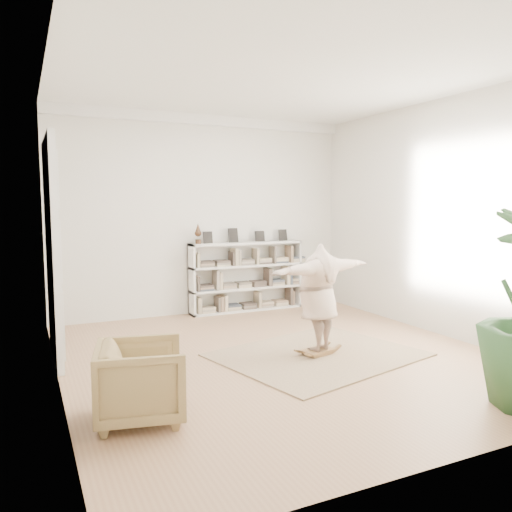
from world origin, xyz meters
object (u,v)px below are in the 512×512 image
(bookshelf, at_px, (246,277))
(rocker_board, at_px, (318,351))
(person, at_px, (319,295))
(armchair, at_px, (141,381))

(bookshelf, xyz_separation_m, rocker_board, (-0.29, -3.01, -0.57))
(bookshelf, relative_size, person, 1.26)
(rocker_board, xyz_separation_m, person, (0.00, 0.00, 0.76))
(bookshelf, height_order, person, bookshelf)
(bookshelf, distance_m, armchair, 4.91)
(armchair, distance_m, person, 2.78)
(armchair, height_order, person, person)
(rocker_board, bearing_deg, person, -13.82)
(bookshelf, height_order, armchair, bookshelf)
(bookshelf, relative_size, rocker_board, 4.35)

